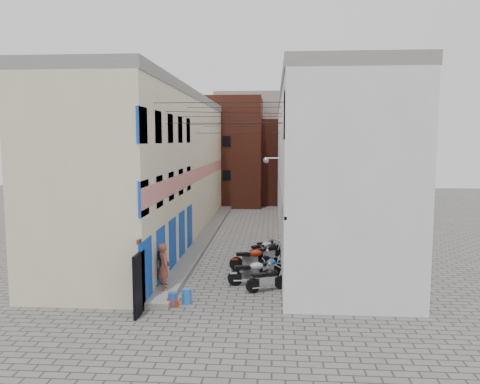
% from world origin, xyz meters
% --- Properties ---
extents(ground, '(90.00, 90.00, 0.00)m').
position_xyz_m(ground, '(0.00, 0.00, 0.00)').
color(ground, '#5C5956').
rests_on(ground, ground).
extents(plinth, '(0.90, 26.00, 0.25)m').
position_xyz_m(plinth, '(-2.05, 13.00, 0.12)').
color(plinth, gray).
rests_on(plinth, ground).
extents(building_left, '(5.10, 27.00, 9.00)m').
position_xyz_m(building_left, '(-4.98, 12.95, 4.50)').
color(building_left, beige).
rests_on(building_left, ground).
extents(building_right, '(5.94, 26.00, 9.00)m').
position_xyz_m(building_right, '(5.00, 13.00, 4.51)').
color(building_right, silver).
rests_on(building_right, ground).
extents(building_far_brick_left, '(6.00, 6.00, 10.00)m').
position_xyz_m(building_far_brick_left, '(-2.00, 28.00, 5.00)').
color(building_far_brick_left, maroon).
rests_on(building_far_brick_left, ground).
extents(building_far_brick_right, '(5.00, 6.00, 8.00)m').
position_xyz_m(building_far_brick_right, '(3.00, 30.00, 4.00)').
color(building_far_brick_right, maroon).
rests_on(building_far_brick_right, ground).
extents(building_far_concrete, '(8.00, 5.00, 11.00)m').
position_xyz_m(building_far_concrete, '(0.00, 34.00, 5.50)').
color(building_far_concrete, gray).
rests_on(building_far_concrete, ground).
extents(far_shopfront, '(2.00, 0.30, 2.40)m').
position_xyz_m(far_shopfront, '(0.00, 25.20, 1.20)').
color(far_shopfront, black).
rests_on(far_shopfront, ground).
extents(overhead_wires, '(5.80, 13.02, 1.32)m').
position_xyz_m(overhead_wires, '(0.00, 7.64, 7.12)').
color(overhead_wires, black).
rests_on(overhead_wires, ground).
extents(motorcycle_a, '(1.92, 1.33, 1.07)m').
position_xyz_m(motorcycle_a, '(1.90, 2.50, 0.53)').
color(motorcycle_a, black).
rests_on(motorcycle_a, ground).
extents(motorcycle_b, '(2.12, 1.01, 1.18)m').
position_xyz_m(motorcycle_b, '(1.23, 3.25, 0.59)').
color(motorcycle_b, '#A6A5AA').
rests_on(motorcycle_b, ground).
extents(motorcycle_c, '(1.65, 1.49, 0.98)m').
position_xyz_m(motorcycle_c, '(1.90, 4.35, 0.49)').
color(motorcycle_c, blue).
rests_on(motorcycle_c, ground).
extents(motorcycle_d, '(2.14, 1.05, 1.19)m').
position_xyz_m(motorcycle_d, '(1.10, 5.52, 0.59)').
color(motorcycle_d, '#9F1E0B').
rests_on(motorcycle_d, ground).
extents(motorcycle_e, '(2.06, 1.99, 1.26)m').
position_xyz_m(motorcycle_e, '(1.90, 6.49, 0.63)').
color(motorcycle_e, black).
rests_on(motorcycle_e, ground).
extents(motorcycle_f, '(1.96, 1.74, 1.16)m').
position_xyz_m(motorcycle_f, '(1.63, 7.33, 0.58)').
color(motorcycle_f, '#9D9DA1').
rests_on(motorcycle_f, ground).
extents(motorcycle_g, '(1.79, 1.07, 0.99)m').
position_xyz_m(motorcycle_g, '(1.85, 8.42, 0.49)').
color(motorcycle_g, black).
rests_on(motorcycle_g, ground).
extents(person_a, '(0.66, 0.78, 1.84)m').
position_xyz_m(person_a, '(-2.11, 1.64, 1.17)').
color(person_a, '#9F4C3A').
rests_on(person_a, plinth).
extents(person_b, '(0.90, 0.91, 1.48)m').
position_xyz_m(person_b, '(-2.31, 2.12, 0.99)').
color(person_b, '#303949').
rests_on(person_b, plinth).
extents(water_jug_near, '(0.40, 0.40, 0.50)m').
position_xyz_m(water_jug_near, '(-1.55, 0.50, 0.25)').
color(water_jug_near, '#2348B0').
rests_on(water_jug_near, ground).
extents(water_jug_far, '(0.40, 0.40, 0.57)m').
position_xyz_m(water_jug_far, '(-1.08, 0.80, 0.28)').
color(water_jug_far, blue).
rests_on(water_jug_far, ground).
extents(red_crate, '(0.49, 0.42, 0.26)m').
position_xyz_m(red_crate, '(-1.55, 0.50, 0.13)').
color(red_crate, '#A9280C').
rests_on(red_crate, ground).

